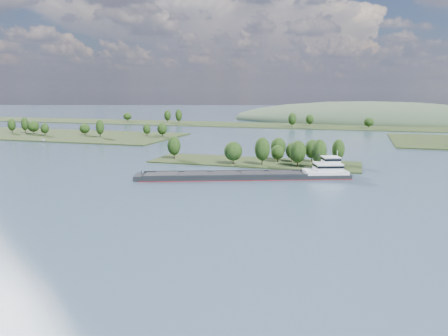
% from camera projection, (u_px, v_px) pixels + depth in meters
% --- Properties ---
extents(ground, '(1800.00, 1800.00, 0.00)m').
position_uv_depth(ground, '(215.00, 189.00, 154.92)').
color(ground, '#394D63').
rests_on(ground, ground).
extents(tree_island, '(100.00, 30.00, 14.27)m').
position_uv_depth(tree_island, '(265.00, 156.00, 207.70)').
color(tree_island, black).
rests_on(tree_island, ground).
extents(left_bank, '(300.00, 80.00, 15.00)m').
position_uv_depth(left_bank, '(1.00, 132.00, 352.60)').
color(left_bank, black).
rests_on(left_bank, ground).
extents(back_shoreline, '(900.00, 60.00, 15.58)m').
position_uv_depth(back_shoreline, '(315.00, 126.00, 415.53)').
color(back_shoreline, black).
rests_on(back_shoreline, ground).
extents(hill_west, '(320.00, 160.00, 44.00)m').
position_uv_depth(hill_west, '(370.00, 121.00, 495.16)').
color(hill_west, '#344731').
rests_on(hill_west, ground).
extents(cargo_barge, '(83.80, 39.18, 11.58)m').
position_uv_depth(cargo_barge, '(258.00, 174.00, 174.44)').
color(cargo_barge, black).
rests_on(cargo_barge, ground).
extents(motorboat, '(5.54, 4.40, 2.04)m').
position_uv_depth(motorboat, '(43.00, 141.00, 294.65)').
color(motorboat, silver).
rests_on(motorboat, ground).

